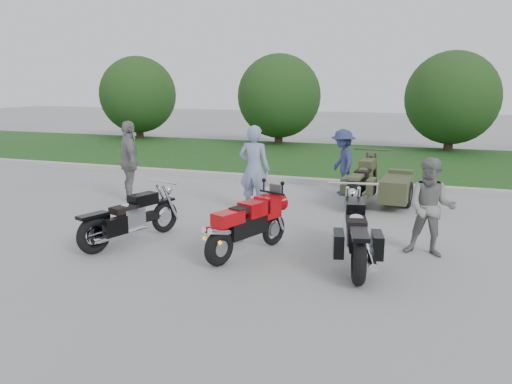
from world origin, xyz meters
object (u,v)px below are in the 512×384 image
(cruiser_sidecar, at_px, (382,186))
(person_back, at_px, (130,161))
(cruiser_left, at_px, (128,220))
(person_stripe, at_px, (254,169))
(person_grey, at_px, (431,208))
(cruiser_right, at_px, (356,236))
(person_denim, at_px, (343,162))
(sportbike_red, at_px, (246,224))

(cruiser_sidecar, relative_size, person_back, 1.33)
(cruiser_left, xyz_separation_m, cruiser_sidecar, (4.03, 4.32, 0.03))
(person_stripe, bearing_deg, person_grey, 155.44)
(cruiser_left, xyz_separation_m, person_back, (-1.74, 2.84, 0.54))
(cruiser_sidecar, bearing_deg, cruiser_left, -128.56)
(person_grey, distance_m, person_back, 7.02)
(cruiser_left, xyz_separation_m, person_grey, (5.05, 1.06, 0.39))
(cruiser_right, distance_m, cruiser_sidecar, 4.11)
(person_denim, bearing_deg, person_back, -89.05)
(sportbike_red, relative_size, cruiser_right, 0.75)
(cruiser_sidecar, height_order, person_back, person_back)
(cruiser_sidecar, xyz_separation_m, person_stripe, (-2.63, -1.47, 0.50))
(sportbike_red, height_order, person_denim, person_denim)
(person_grey, bearing_deg, cruiser_left, -163.31)
(person_denim, height_order, person_back, person_back)
(cruiser_right, relative_size, person_stripe, 1.27)
(cruiser_left, distance_m, person_back, 3.37)
(sportbike_red, bearing_deg, person_stripe, 128.34)
(cruiser_left, relative_size, cruiser_sidecar, 0.82)
(cruiser_right, relative_size, cruiser_sidecar, 0.95)
(person_stripe, bearing_deg, person_denim, -122.27)
(person_stripe, distance_m, person_denim, 2.81)
(cruiser_left, relative_size, person_denim, 1.27)
(sportbike_red, bearing_deg, cruiser_right, 25.63)
(sportbike_red, xyz_separation_m, person_stripe, (-0.81, 2.75, 0.42))
(cruiser_left, bearing_deg, person_back, 140.81)
(sportbike_red, bearing_deg, cruiser_sidecar, 88.57)
(person_stripe, xyz_separation_m, person_denim, (1.56, 2.34, -0.13))
(cruiser_sidecar, bearing_deg, person_stripe, -146.42)
(cruiser_left, xyz_separation_m, person_denim, (2.95, 5.19, 0.40))
(cruiser_sidecar, height_order, person_denim, person_denim)
(sportbike_red, xyz_separation_m, person_denim, (0.75, 5.09, 0.29))
(cruiser_sidecar, distance_m, person_back, 5.97)
(cruiser_right, xyz_separation_m, cruiser_sidecar, (0.06, 4.11, -0.02))
(cruiser_right, relative_size, person_grey, 1.49)
(cruiser_right, xyz_separation_m, person_denim, (-1.02, 4.98, 0.35))
(person_back, bearing_deg, person_grey, -148.20)
(person_stripe, relative_size, person_denim, 1.15)
(person_grey, bearing_deg, person_back, 170.17)
(cruiser_left, bearing_deg, person_denim, 79.66)
(person_grey, distance_m, person_denim, 4.63)
(cruiser_right, relative_size, person_back, 1.27)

